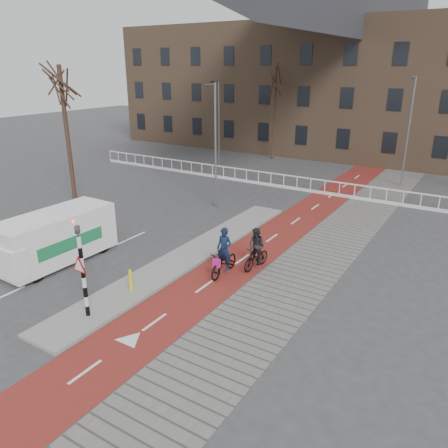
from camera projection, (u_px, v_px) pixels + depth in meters
The scene contains 16 objects.
ground at pixel (141, 298), 16.31m from camera, with size 120.00×120.00×0.00m, color #38383A.
bike_lane at pixel (288, 226), 23.53m from camera, with size 2.50×60.00×0.01m, color maroon.
sidewalk at pixel (339, 236), 22.14m from camera, with size 3.00×60.00×0.01m, color slate.
curb_island at pixel (189, 255), 19.82m from camera, with size 1.80×16.00×0.12m, color gray.
traffic_signal at pixel (82, 266), 14.31m from camera, with size 0.80×0.80×3.68m.
bollard at pixel (131, 280), 16.45m from camera, with size 0.12×0.12×0.86m, color yellow.
cyclist_near at pixel (224, 259), 17.91m from camera, with size 0.76×1.99×2.04m.
cyclist_far at pixel (256, 252), 18.43m from camera, with size 0.84×1.71×1.80m.
van at pixel (55, 237), 18.97m from camera, with size 2.16×5.18×2.21m.
railing at pixel (246, 178), 32.24m from camera, with size 28.00×0.10×0.99m.
townhouse_row at pixel (345, 69), 40.62m from camera, with size 46.00×10.00×15.90m.
tree_left at pixel (67, 136), 26.42m from camera, with size 0.27×0.27×8.23m, color #321F16.
tree_mid at pixel (274, 114), 39.02m from camera, with size 0.25×0.25×8.10m, color #321F16.
streetlight_near at pixel (216, 148), 25.45m from camera, with size 0.12×0.12×7.28m, color slate.
streetlight_left at pixel (219, 124), 36.44m from camera, with size 0.12×0.12×7.07m, color slate.
streetlight_right at pixel (408, 133), 30.15m from camera, with size 0.12×0.12×7.52m, color slate.
Camera 1 is at (10.24, -10.55, 8.20)m, focal length 35.00 mm.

